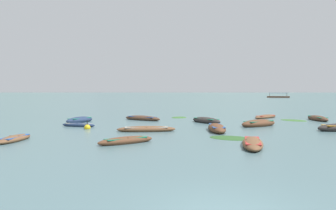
{
  "coord_description": "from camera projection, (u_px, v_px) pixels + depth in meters",
  "views": [
    {
      "loc": [
        -1.11,
        -7.9,
        3.02
      ],
      "look_at": [
        -3.01,
        40.91,
        0.97
      ],
      "focal_mm": 34.41,
      "sensor_mm": 36.0,
      "label": 1
    }
  ],
  "objects": [
    {
      "name": "rowboat_6",
      "position": [
        206.0,
        121.0,
        31.18
      ],
      "size": [
        3.27,
        4.06,
        0.67
      ],
      "color": "#2D2826",
      "rests_on": "ground"
    },
    {
      "name": "rowboat_9",
      "position": [
        15.0,
        139.0,
        19.64
      ],
      "size": [
        1.12,
        3.36,
        0.44
      ],
      "color": "brown",
      "rests_on": "ground"
    },
    {
      "name": "rowboat_2",
      "position": [
        126.0,
        141.0,
        18.73
      ],
      "size": [
        3.34,
        2.85,
        0.51
      ],
      "color": "brown",
      "rests_on": "ground"
    },
    {
      "name": "rowboat_1",
      "position": [
        79.0,
        125.0,
        27.79
      ],
      "size": [
        3.23,
        1.5,
        0.42
      ],
      "color": "navy",
      "rests_on": "ground"
    },
    {
      "name": "rowboat_3",
      "position": [
        142.0,
        118.0,
        34.05
      ],
      "size": [
        4.49,
        3.48,
        0.6
      ],
      "color": "#4C3323",
      "rests_on": "ground"
    },
    {
      "name": "mooring_buoy",
      "position": [
        87.0,
        128.0,
        25.91
      ],
      "size": [
        0.51,
        0.51,
        0.86
      ],
      "color": "yellow",
      "rests_on": "ground"
    },
    {
      "name": "mountain_3",
      "position": [
        211.0,
        59.0,
        2207.61
      ],
      "size": [
        1865.46,
        1865.46,
        447.03
      ],
      "primitive_type": "cone",
      "color": "slate",
      "rests_on": "ground"
    },
    {
      "name": "mountain_1",
      "position": [
        15.0,
        58.0,
        2430.16
      ],
      "size": [
        1916.6,
        1916.6,
        510.67
      ],
      "primitive_type": "cone",
      "color": "#56665B",
      "rests_on": "ground"
    },
    {
      "name": "ferry_1",
      "position": [
        278.0,
        97.0,
        158.34
      ],
      "size": [
        11.16,
        6.19,
        2.54
      ],
      "color": "brown",
      "rests_on": "ground"
    },
    {
      "name": "rowboat_12",
      "position": [
        146.0,
        129.0,
        24.39
      ],
      "size": [
        4.57,
        1.69,
        0.52
      ],
      "color": "brown",
      "rests_on": "ground"
    },
    {
      "name": "weed_patch_4",
      "position": [
        231.0,
        138.0,
        20.84
      ],
      "size": [
        3.51,
        3.19,
        0.14
      ],
      "primitive_type": "ellipsoid",
      "rotation": [
        0.0,
        0.0,
        2.63
      ],
      "color": "#2D5628",
      "rests_on": "ground"
    },
    {
      "name": "weed_patch_2",
      "position": [
        179.0,
        118.0,
        37.36
      ],
      "size": [
        2.1,
        2.75,
        0.14
      ],
      "primitive_type": "ellipsoid",
      "rotation": [
        0.0,
        0.0,
        1.42
      ],
      "color": "#38662D",
      "rests_on": "ground"
    },
    {
      "name": "rowboat_11",
      "position": [
        80.0,
        120.0,
        31.6
      ],
      "size": [
        2.47,
        3.77,
        0.69
      ],
      "color": "navy",
      "rests_on": "ground"
    },
    {
      "name": "weed_patch_1",
      "position": [
        293.0,
        120.0,
        33.58
      ],
      "size": [
        3.29,
        3.49,
        0.14
      ],
      "primitive_type": "ellipsoid",
      "rotation": [
        0.0,
        0.0,
        2.21
      ],
      "color": "#38662D",
      "rests_on": "ground"
    },
    {
      "name": "rowboat_4",
      "position": [
        259.0,
        124.0,
        28.05
      ],
      "size": [
        4.0,
        3.4,
        0.74
      ],
      "color": "brown",
      "rests_on": "ground"
    },
    {
      "name": "rowboat_5",
      "position": [
        318.0,
        118.0,
        33.69
      ],
      "size": [
        1.25,
        4.18,
        0.63
      ],
      "color": "#4C3323",
      "rests_on": "ground"
    },
    {
      "name": "mountain_2",
      "position": [
        123.0,
        72.0,
        2417.21
      ],
      "size": [
        975.17,
        975.17,
        303.27
      ],
      "primitive_type": "cone",
      "color": "#56665B",
      "rests_on": "ground"
    },
    {
      "name": "rowboat_10",
      "position": [
        266.0,
        117.0,
        36.67
      ],
      "size": [
        3.68,
        3.75,
        0.48
      ],
      "color": "brown",
      "rests_on": "ground"
    },
    {
      "name": "rowboat_0",
      "position": [
        217.0,
        128.0,
        24.6
      ],
      "size": [
        1.31,
        4.41,
        0.69
      ],
      "color": "brown",
      "rests_on": "ground"
    },
    {
      "name": "ground_plane",
      "position": [
        181.0,
        92.0,
        1505.52
      ],
      "size": [
        6000.0,
        6000.0,
        0.0
      ],
      "primitive_type": "plane",
      "color": "slate"
    },
    {
      "name": "rowboat_8",
      "position": [
        253.0,
        143.0,
        17.72
      ],
      "size": [
        1.86,
        4.36,
        0.53
      ],
      "color": "brown",
      "rests_on": "ground"
    },
    {
      "name": "mountain_4",
      "position": [
        300.0,
        58.0,
        2443.46
      ],
      "size": [
        1971.56,
        1971.56,
        521.64
      ],
      "primitive_type": "cone",
      "color": "#4C5B56",
      "rests_on": "ground"
    }
  ]
}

